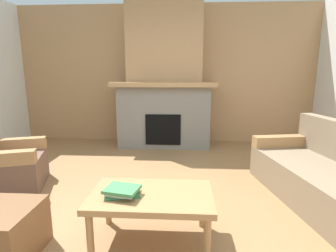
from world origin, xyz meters
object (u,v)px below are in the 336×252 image
Objects in this scene: armchair at (4,166)px; coffee_table at (151,199)px; ottoman at (1,233)px; couch at (328,177)px; fireplace at (164,85)px.

armchair is 0.96× the size of coffee_table.
coffee_table reaches higher than ottoman.
couch and armchair have the same top height.
ottoman is at bearing -160.40° from couch.
couch reaches higher than coffee_table.
couch is 2.00m from coffee_table.
ottoman is (0.79, -1.17, -0.09)m from armchair.
coffee_table is (1.91, -0.91, 0.08)m from armchair.
armchair is 1.85× the size of ottoman.
fireplace reaches higher than coffee_table.
coffee_table is at bearing -156.78° from couch.
couch is (1.94, -2.25, -0.88)m from fireplace.
couch is 3.69× the size of ottoman.
armchair is 1.42m from ottoman.
armchair is at bearing 154.51° from coffee_table.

